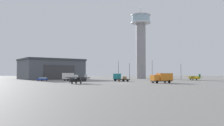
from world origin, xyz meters
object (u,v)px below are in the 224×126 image
object	(u,v)px
truck_flatbed_teal	(119,78)
truck_box_orange	(162,78)
control_tower	(141,39)
car_red	(155,78)
light_post_west	(129,69)
light_post_centre	(181,70)
airplane_yellow	(194,77)
traffic_cone_near_left	(120,81)
truck_box_white	(70,77)
airplane_black	(78,79)
light_post_north	(118,68)
light_post_east	(152,68)
traffic_cone_near_right	(72,82)
car_blue	(43,79)

from	to	relation	value
truck_flatbed_teal	truck_box_orange	world-z (taller)	truck_box_orange
control_tower	car_red	xyz separation A→B (m)	(3.42, -27.18, -21.07)
light_post_west	light_post_centre	bearing A→B (deg)	17.64
airplane_yellow	traffic_cone_near_left	xyz separation A→B (m)	(-31.51, -20.45, -0.87)
traffic_cone_near_left	truck_box_white	bearing A→B (deg)	145.64
truck_flatbed_teal	truck_box_orange	bearing A→B (deg)	176.28
traffic_cone_near_left	airplane_black	bearing A→B (deg)	-133.08
light_post_north	car_red	bearing A→B (deg)	-46.88
light_post_west	light_post_east	xyz separation A→B (m)	(11.38, 3.86, 0.89)
light_post_east	light_post_centre	world-z (taller)	light_post_east
airplane_black	light_post_centre	world-z (taller)	light_post_centre
light_post_north	control_tower	bearing A→B (deg)	40.03
traffic_cone_near_right	light_post_centre	bearing A→B (deg)	45.19
truck_box_orange	car_red	distance (m)	30.20
truck_box_white	traffic_cone_near_left	size ratio (longest dim) A/B	8.23
truck_flatbed_teal	truck_box_white	distance (m)	20.66
airplane_black	truck_flatbed_teal	size ratio (longest dim) A/B	1.26
truck_flatbed_teal	car_red	world-z (taller)	truck_flatbed_teal
traffic_cone_near_right	car_blue	bearing A→B (deg)	130.08
truck_box_orange	traffic_cone_near_right	world-z (taller)	truck_box_orange
light_post_north	traffic_cone_near_left	bearing A→B (deg)	-89.32
control_tower	airplane_yellow	distance (m)	40.84
airplane_black	light_post_centre	bearing A→B (deg)	179.65
truck_flatbed_teal	traffic_cone_near_left	size ratio (longest dim) A/B	8.68
truck_flatbed_teal	truck_box_white	size ratio (longest dim) A/B	1.05
car_red	traffic_cone_near_right	distance (m)	41.18
truck_flatbed_teal	light_post_east	world-z (taller)	light_post_east
control_tower	light_post_east	world-z (taller)	control_tower
airplane_black	car_blue	bearing A→B (deg)	-105.71
car_red	traffic_cone_near_left	size ratio (longest dim) A/B	5.62
truck_flatbed_teal	light_post_east	distance (m)	33.91
airplane_yellow	truck_box_orange	world-z (taller)	truck_box_orange
car_blue	airplane_yellow	bearing A→B (deg)	120.51
car_red	truck_box_orange	bearing A→B (deg)	177.72
control_tower	light_post_centre	distance (m)	27.23
truck_flatbed_teal	light_post_north	bearing A→B (deg)	-43.70
truck_box_white	light_post_east	bearing A→B (deg)	-13.24
light_post_centre	traffic_cone_near_left	size ratio (longest dim) A/B	11.04
light_post_north	light_post_centre	size ratio (longest dim) A/B	1.14
light_post_north	truck_box_white	bearing A→B (deg)	-126.82
light_post_north	car_blue	bearing A→B (deg)	-138.82
control_tower	light_post_centre	xyz separation A→B (m)	(19.63, -8.23, -16.99)
traffic_cone_near_left	light_post_west	bearing A→B (deg)	81.70
truck_flatbed_teal	traffic_cone_near_left	world-z (taller)	truck_flatbed_teal
car_blue	truck_box_white	bearing A→B (deg)	116.11
airplane_black	light_post_centre	distance (m)	69.44
traffic_cone_near_right	light_post_east	bearing A→B (deg)	53.52
light_post_west	traffic_cone_near_right	size ratio (longest dim) A/B	11.97
airplane_yellow	airplane_black	xyz separation A→B (m)	(-43.33, -33.09, 0.03)
control_tower	truck_flatbed_teal	world-z (taller)	control_tower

